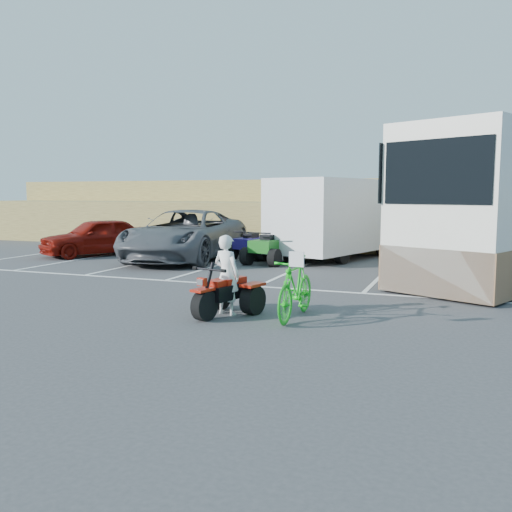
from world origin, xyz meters
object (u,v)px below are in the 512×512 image
(red_trike_atv, at_px, (222,315))
(cargo_trailer, at_px, (339,216))
(green_dirt_bike, at_px, (296,288))
(rider, at_px, (227,275))
(quad_atv_green, at_px, (269,264))
(grey_pickup, at_px, (185,235))
(quad_atv_blue, at_px, (251,259))
(red_car, at_px, (97,237))

(red_trike_atv, bearing_deg, cargo_trailer, 103.91)
(green_dirt_bike, distance_m, cargo_trailer, 10.31)
(rider, relative_size, quad_atv_green, 0.91)
(green_dirt_bike, distance_m, grey_pickup, 9.97)
(green_dirt_bike, bearing_deg, red_trike_atv, -168.09)
(quad_atv_blue, height_order, quad_atv_green, quad_atv_green)
(red_car, relative_size, quad_atv_blue, 2.64)
(rider, relative_size, cargo_trailer, 0.24)
(grey_pickup, xyz_separation_m, quad_atv_blue, (2.15, 1.01, -0.90))
(rider, bearing_deg, cargo_trailer, -75.89)
(red_car, relative_size, cargo_trailer, 0.64)
(rider, relative_size, green_dirt_bike, 0.79)
(grey_pickup, relative_size, red_car, 1.52)
(grey_pickup, bearing_deg, quad_atv_green, -8.01)
(grey_pickup, height_order, quad_atv_blue, grey_pickup)
(red_trike_atv, distance_m, quad_atv_blue, 9.33)
(red_trike_atv, relative_size, quad_atv_blue, 0.94)
(red_trike_atv, bearing_deg, rider, 90.00)
(grey_pickup, distance_m, cargo_trailer, 5.71)
(rider, distance_m, grey_pickup, 9.24)
(green_dirt_bike, distance_m, quad_atv_blue, 9.63)
(green_dirt_bike, xyz_separation_m, quad_atv_blue, (-4.30, 8.60, -0.59))
(grey_pickup, xyz_separation_m, cargo_trailer, (5.05, 2.57, 0.67))
(red_trike_atv, height_order, quad_atv_blue, quad_atv_blue)
(red_trike_atv, height_order, green_dirt_bike, green_dirt_bike)
(rider, xyz_separation_m, red_car, (-8.93, 7.71, -0.06))
(grey_pickup, height_order, red_car, grey_pickup)
(red_car, distance_m, quad_atv_blue, 6.13)
(red_car, bearing_deg, quad_atv_blue, 40.10)
(quad_atv_green, bearing_deg, red_trike_atv, -68.26)
(cargo_trailer, bearing_deg, red_car, -145.86)
(cargo_trailer, bearing_deg, quad_atv_blue, -133.69)
(rider, height_order, quad_atv_green, rider)
(green_dirt_bike, relative_size, cargo_trailer, 0.30)
(red_trike_atv, height_order, rider, rider)
(rider, bearing_deg, grey_pickup, -42.68)
(green_dirt_bike, height_order, red_car, red_car)
(red_car, bearing_deg, cargo_trailer, 46.65)
(green_dirt_bike, relative_size, grey_pickup, 0.31)
(red_trike_atv, bearing_deg, green_dirt_bike, 24.78)
(rider, xyz_separation_m, quad_atv_green, (-1.83, 7.58, -0.78))
(red_car, height_order, quad_atv_green, red_car)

